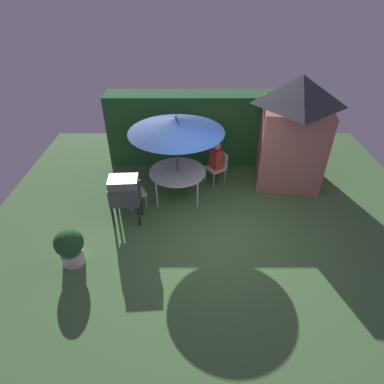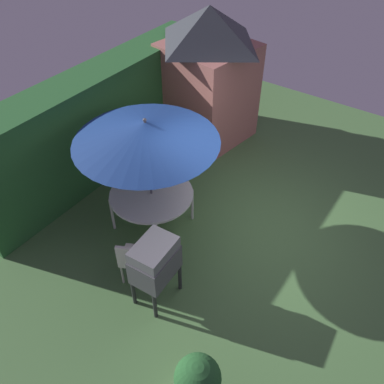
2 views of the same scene
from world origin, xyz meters
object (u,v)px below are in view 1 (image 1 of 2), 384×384
(bbq_grill, at_px, (125,191))
(chair_near_shed, at_px, (219,165))
(chair_far_side, at_px, (133,191))
(patio_umbrella, at_px, (177,125))
(garden_shed, at_px, (294,130))
(patio_table, at_px, (178,173))
(person_in_red, at_px, (217,158))
(potted_plant_by_shed, at_px, (71,246))

(bbq_grill, height_order, chair_near_shed, bbq_grill)
(chair_far_side, bearing_deg, patio_umbrella, 26.66)
(garden_shed, relative_size, bbq_grill, 2.48)
(patio_table, relative_size, chair_far_side, 1.64)
(person_in_red, bearing_deg, potted_plant_by_shed, -135.39)
(chair_near_shed, xyz_separation_m, chair_far_side, (-2.25, -1.28, 0.00))
(person_in_red, bearing_deg, chair_near_shed, 32.50)
(bbq_grill, height_order, chair_far_side, bbq_grill)
(potted_plant_by_shed, bearing_deg, patio_table, 49.24)
(garden_shed, xyz_separation_m, chair_far_side, (-4.23, -1.45, -1.00))
(patio_table, height_order, person_in_red, person_in_red)
(patio_table, bearing_deg, patio_umbrella, -90.00)
(patio_table, height_order, patio_umbrella, patio_umbrella)
(garden_shed, height_order, bbq_grill, garden_shed)
(patio_table, relative_size, patio_umbrella, 0.63)
(chair_far_side, bearing_deg, bbq_grill, -96.65)
(garden_shed, distance_m, patio_table, 3.32)
(garden_shed, xyz_separation_m, chair_near_shed, (-1.98, -0.17, -1.00))
(patio_umbrella, height_order, person_in_red, patio_umbrella)
(patio_table, xyz_separation_m, patio_umbrella, (0.00, -0.00, 1.33))
(bbq_grill, bearing_deg, person_in_red, 37.56)
(chair_far_side, distance_m, potted_plant_by_shed, 2.11)
(garden_shed, height_order, patio_umbrella, garden_shed)
(garden_shed, height_order, person_in_red, garden_shed)
(potted_plant_by_shed, bearing_deg, person_in_red, 44.61)
(patio_umbrella, xyz_separation_m, potted_plant_by_shed, (-2.10, -2.44, -1.58))
(patio_umbrella, relative_size, chair_near_shed, 2.61)
(patio_umbrella, xyz_separation_m, chair_far_side, (-1.13, -0.57, -1.52))
(bbq_grill, bearing_deg, patio_umbrella, 41.52)
(garden_shed, distance_m, patio_umbrella, 3.26)
(bbq_grill, xyz_separation_m, chair_far_side, (0.06, 0.48, -0.33))
(patio_table, bearing_deg, bbq_grill, -138.48)
(patio_umbrella, distance_m, chair_near_shed, 2.02)
(garden_shed, xyz_separation_m, patio_umbrella, (-3.10, -0.88, 0.52))
(bbq_grill, height_order, potted_plant_by_shed, bbq_grill)
(bbq_grill, relative_size, person_in_red, 0.95)
(garden_shed, relative_size, patio_umbrella, 1.27)
(patio_umbrella, xyz_separation_m, person_in_red, (1.05, 0.67, -1.26))
(garden_shed, height_order, patio_table, garden_shed)
(chair_far_side, height_order, potted_plant_by_shed, chair_far_side)
(bbq_grill, bearing_deg, garden_shed, 24.28)
(chair_near_shed, bearing_deg, chair_far_side, -150.35)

